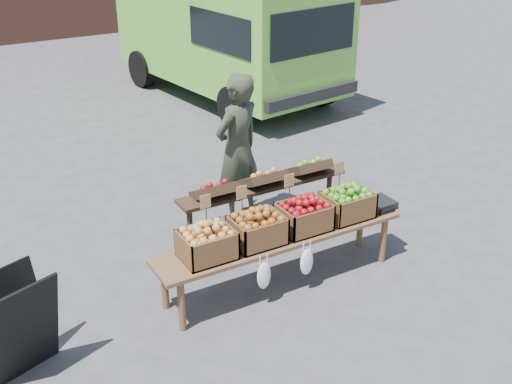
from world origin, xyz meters
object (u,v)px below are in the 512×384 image
delivery_van (227,38)px  vendor (238,149)px  display_bench (280,260)px  crate_red_apples (304,217)px  chalkboard_sign (18,326)px  crate_green_apples (347,205)px  crate_russet_pears (257,230)px  back_table (263,207)px  weighing_scale (378,204)px  crate_golden_apples (207,245)px

delivery_van → vendor: 5.12m
display_bench → crate_red_apples: (0.28, 0.00, 0.42)m
chalkboard_sign → display_bench: (2.60, 0.03, -0.19)m
vendor → chalkboard_sign: size_ratio=1.97×
crate_red_apples → crate_green_apples: (0.55, 0.00, 0.00)m
vendor → crate_green_apples: bearing=90.4°
chalkboard_sign → crate_red_apples: 2.88m
display_bench → crate_russet_pears: size_ratio=5.40×
delivery_van → crate_russet_pears: size_ratio=10.10×
delivery_van → crate_green_apples: delivery_van is taller
crate_green_apples → back_table: bearing=129.9°
vendor → crate_red_apples: 1.50m
back_table → crate_russet_pears: bearing=-124.7°
crate_red_apples → crate_green_apples: same height
vendor → display_bench: 1.65m
crate_russet_pears → weighing_scale: (1.52, 0.00, -0.10)m
back_table → crate_red_apples: (0.05, -0.72, 0.19)m
crate_russet_pears → crate_red_apples: (0.55, 0.00, 0.00)m
crate_green_apples → weighing_scale: crate_green_apples is taller
vendor → weighing_scale: 1.78m
back_table → crate_golden_apples: bearing=-145.5°
crate_golden_apples → crate_russet_pears: (0.55, 0.00, 0.00)m
delivery_van → crate_green_apples: bearing=-114.5°
crate_russet_pears → crate_golden_apples: bearing=180.0°
crate_russet_pears → crate_green_apples: size_ratio=1.00×
display_bench → crate_golden_apples: (-0.82, 0.00, 0.42)m
display_bench → crate_green_apples: size_ratio=5.40×
crate_russet_pears → crate_green_apples: same height
crate_russet_pears → crate_red_apples: same height
delivery_van → back_table: size_ratio=2.40×
crate_russet_pears → crate_red_apples: bearing=0.0°
back_table → crate_golden_apples: back_table is taller
crate_golden_apples → back_table: bearing=34.5°
back_table → display_bench: 0.79m
vendor → weighing_scale: vendor is taller
delivery_van → crate_golden_apples: (-3.42, -6.07, -0.42)m
delivery_van → crate_red_apples: size_ratio=10.10×
crate_red_apples → weighing_scale: bearing=0.0°
vendor → crate_russet_pears: size_ratio=3.70×
delivery_van → crate_golden_apples: 6.98m
delivery_van → crate_golden_apples: bearing=-127.6°
crate_golden_apples → crate_green_apples: size_ratio=1.00×
back_table → crate_russet_pears: size_ratio=4.20×
crate_red_apples → crate_green_apples: bearing=0.0°
vendor → back_table: (-0.10, -0.76, -0.41)m
crate_russet_pears → crate_green_apples: bearing=0.0°
display_bench → weighing_scale: 1.29m
chalkboard_sign → crate_green_apples: chalkboard_sign is taller
delivery_van → crate_green_apples: 6.34m
delivery_van → chalkboard_sign: bearing=-138.6°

